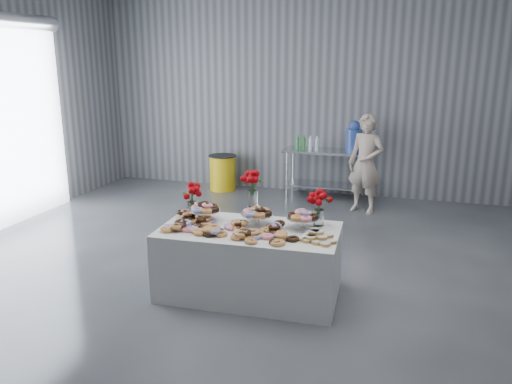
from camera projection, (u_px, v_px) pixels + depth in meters
ground at (222, 288)px, 5.64m from camera, size 9.00×9.00×0.00m
room_walls at (195, 45)px, 5.10m from camera, size 8.04×9.04×4.02m
display_table at (249, 262)px, 5.41m from camera, size 1.95×1.09×0.75m
prep_table at (325, 165)px, 9.13m from camera, size 1.50×0.60×0.90m
donut_mounds at (248, 226)px, 5.26m from camera, size 1.84×0.88×0.09m
cake_stand_left at (205, 209)px, 5.55m from camera, size 0.36×0.36×0.17m
cake_stand_mid at (257, 213)px, 5.41m from camera, size 0.36×0.36×0.17m
cake_stand_right at (303, 216)px, 5.29m from camera, size 0.36×0.36×0.17m
danish_pile at (318, 235)px, 4.98m from camera, size 0.48×0.48×0.11m
bouquet_left at (191, 192)px, 5.65m from camera, size 0.26×0.26×0.42m
bouquet_right at (319, 199)px, 5.35m from camera, size 0.26×0.26×0.42m
bouquet_center at (253, 186)px, 5.56m from camera, size 0.26×0.26×0.57m
water_jug at (354, 138)px, 8.85m from camera, size 0.28×0.28×0.55m
drink_bottles at (307, 143)px, 9.02m from camera, size 0.54×0.08×0.27m
person at (366, 164)px, 8.26m from camera, size 0.70×0.58×1.65m
trash_barrel at (223, 172)px, 9.77m from camera, size 0.54×0.54×0.69m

